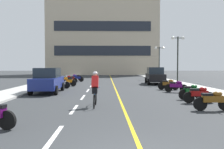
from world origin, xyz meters
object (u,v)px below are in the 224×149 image
at_px(parked_car_near, 48,80).
at_px(cyclist_rider, 95,88).
at_px(street_lamp_mid, 178,49).
at_px(street_lamp_far, 159,55).
at_px(motorcycle_11, 76,77).
at_px(motorcycle_3, 191,91).
at_px(motorcycle_8, 67,80).
at_px(motorcycle_5, 168,84).
at_px(parked_car_mid, 155,76).
at_px(motorcycle_7, 68,81).
at_px(motorcycle_9, 70,79).
at_px(motorcycle_4, 176,86).
at_px(motorcycle_6, 60,83).
at_px(motorcycle_2, 199,94).
at_px(motorcycle_1, 213,100).
at_px(motorcycle_10, 77,78).

relative_size(parked_car_near, cyclist_rider, 2.40).
bearing_deg(street_lamp_mid, street_lamp_far, 89.08).
height_order(street_lamp_mid, motorcycle_11, street_lamp_mid).
relative_size(motorcycle_3, motorcycle_8, 0.98).
bearing_deg(motorcycle_5, street_lamp_mid, 66.36).
bearing_deg(parked_car_mid, motorcycle_7, -163.98).
distance_m(motorcycle_9, cyclist_rider, 15.80).
bearing_deg(cyclist_rider, motorcycle_4, 45.43).
xyz_separation_m(street_lamp_far, parked_car_mid, (-2.54, -9.03, -2.68)).
relative_size(motorcycle_4, motorcycle_5, 0.99).
height_order(motorcycle_5, motorcycle_6, same).
relative_size(motorcycle_3, cyclist_rider, 0.93).
relative_size(street_lamp_mid, motorcycle_6, 2.96).
xyz_separation_m(street_lamp_mid, cyclist_rider, (-8.28, -13.61, -2.92)).
bearing_deg(street_lamp_far, street_lamp_mid, -90.92).
height_order(motorcycle_3, motorcycle_5, same).
height_order(motorcycle_8, cyclist_rider, cyclist_rider).
relative_size(motorcycle_2, motorcycle_3, 1.03).
height_order(motorcycle_2, cyclist_rider, cyclist_rider).
relative_size(motorcycle_1, motorcycle_6, 1.00).
relative_size(street_lamp_mid, motorcycle_4, 3.06).
distance_m(parked_car_mid, cyclist_rider, 15.02).
bearing_deg(motorcycle_6, street_lamp_far, 49.14).
bearing_deg(parked_car_mid, motorcycle_6, -153.28).
bearing_deg(motorcycle_5, parked_car_near, -169.59).
bearing_deg(motorcycle_4, motorcycle_6, 160.38).
xyz_separation_m(motorcycle_8, cyclist_rider, (3.56, -13.38, 0.41)).
xyz_separation_m(motorcycle_5, motorcycle_10, (-8.75, 9.93, 0.00)).
distance_m(motorcycle_11, cyclist_rider, 19.83).
height_order(motorcycle_2, motorcycle_4, same).
bearing_deg(motorcycle_2, cyclist_rider, -170.89).
bearing_deg(motorcycle_6, street_lamp_mid, 20.96).
bearing_deg(motorcycle_1, motorcycle_11, 112.72).
relative_size(motorcycle_5, motorcycle_9, 1.00).
bearing_deg(motorcycle_3, cyclist_rider, -157.19).
relative_size(street_lamp_far, motorcycle_6, 2.77).
bearing_deg(motorcycle_4, parked_car_mid, 89.07).
distance_m(street_lamp_mid, motorcycle_11, 13.56).
relative_size(motorcycle_5, motorcycle_11, 0.98).
distance_m(parked_car_near, motorcycle_11, 13.63).
height_order(motorcycle_1, motorcycle_6, same).
distance_m(motorcycle_4, motorcycle_6, 9.77).
height_order(motorcycle_3, motorcycle_8, same).
bearing_deg(parked_car_mid, cyclist_rider, -113.06).
relative_size(motorcycle_9, motorcycle_11, 0.97).
bearing_deg(street_lamp_mid, motorcycle_5, -113.64).
distance_m(motorcycle_4, motorcycle_10, 14.68).
bearing_deg(motorcycle_8, motorcycle_2, -54.23).
distance_m(street_lamp_mid, motorcycle_10, 12.49).
height_order(motorcycle_6, motorcycle_8, same).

